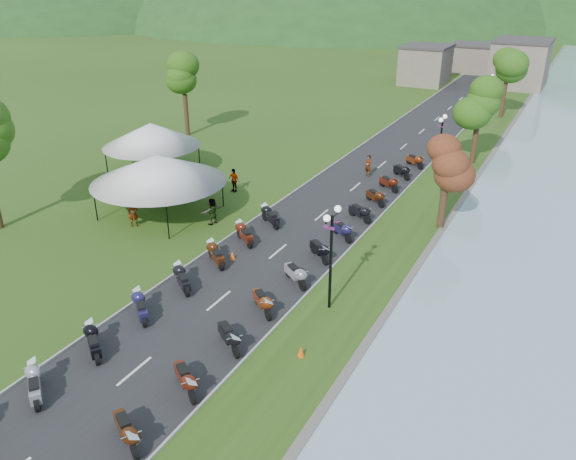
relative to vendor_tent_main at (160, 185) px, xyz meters
The scene contains 11 objects.
road 19.28m from the vendor_tent_main, 60.17° to the left, with size 7.00×120.00×0.02m, color #262628.
hills_backdrop 176.90m from the vendor_tent_main, 86.91° to the left, with size 360.00×120.00×76.00m, color #285621, non-canonical shape.
far_building 62.10m from the vendor_tent_main, 83.03° to the left, with size 18.00×16.00×5.00m, color gray.
moto_row_left 16.51m from the vendor_tent_main, 63.72° to the right, with size 2.60×35.30×1.10m, color #331411, non-canonical shape.
moto_row_right 12.11m from the vendor_tent_main, ahead, with size 2.60×39.19×1.10m, color #331411, non-canonical shape.
vendor_tent_main is the anchor object (origin of this frame).
vendor_tent_side 8.58m from the vendor_tent_main, 133.15° to the left, with size 5.09×5.09×4.00m, color white, non-canonical shape.
tree_lakeside 18.13m from the vendor_tent_main, 20.71° to the left, with size 2.29×2.29×6.36m, color #396F19, non-canonical shape.
pedestrian_a 3.19m from the vendor_tent_main, 94.36° to the right, with size 0.63×0.46×1.72m, color slate.
pedestrian_b 3.44m from the vendor_tent_main, 115.11° to the left, with size 0.88×0.48×1.81m, color slate.
pedestrian_c 4.45m from the vendor_tent_main, 99.42° to the left, with size 1.13×0.47×1.75m, color slate.
Camera 1 is at (13.93, -3.11, 14.66)m, focal length 35.00 mm.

